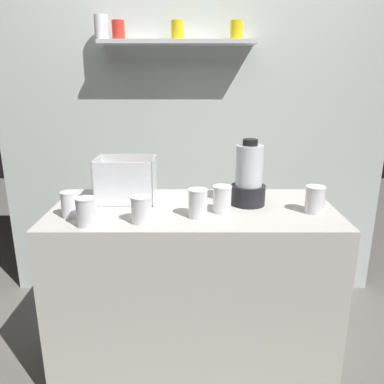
{
  "coord_description": "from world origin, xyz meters",
  "views": [
    {
      "loc": [
        -0.01,
        -1.8,
        1.52
      ],
      "look_at": [
        0.0,
        0.0,
        0.98
      ],
      "focal_mm": 35.74,
      "sensor_mm": 36.0,
      "label": 1
    }
  ],
  "objects": [
    {
      "name": "juice_cup_pomegranate_middle",
      "position": [
        -0.23,
        -0.21,
        0.95
      ],
      "size": [
        0.09,
        0.09,
        0.12
      ],
      "color": "white",
      "rests_on": "counter"
    },
    {
      "name": "ground_plane",
      "position": [
        0.0,
        0.0,
        0.0
      ],
      "size": [
        8.0,
        8.0,
        0.0
      ],
      "primitive_type": "plane",
      "color": "slate"
    },
    {
      "name": "blender_pitcher",
      "position": [
        0.28,
        0.05,
        1.04
      ],
      "size": [
        0.17,
        0.17,
        0.33
      ],
      "color": "black",
      "rests_on": "counter"
    },
    {
      "name": "back_wall_unit",
      "position": [
        -0.0,
        0.77,
        1.26
      ],
      "size": [
        2.6,
        0.24,
        2.5
      ],
      "color": "silver",
      "rests_on": "ground_plane"
    },
    {
      "name": "juice_cup_mango_far_left",
      "position": [
        -0.57,
        -0.13,
        0.96
      ],
      "size": [
        0.08,
        0.08,
        0.12
      ],
      "color": "white",
      "rests_on": "counter"
    },
    {
      "name": "carrot_display_bin",
      "position": [
        -0.34,
        0.11,
        0.98
      ],
      "size": [
        0.3,
        0.21,
        0.23
      ],
      "color": "white",
      "rests_on": "counter"
    },
    {
      "name": "juice_cup_mango_left",
      "position": [
        -0.46,
        -0.24,
        0.96
      ],
      "size": [
        0.09,
        0.09,
        0.13
      ],
      "color": "white",
      "rests_on": "counter"
    },
    {
      "name": "juice_cup_beet_rightmost",
      "position": [
        0.58,
        -0.08,
        0.96
      ],
      "size": [
        0.09,
        0.09,
        0.13
      ],
      "color": "white",
      "rests_on": "counter"
    },
    {
      "name": "juice_cup_pomegranate_right",
      "position": [
        0.02,
        -0.14,
        0.96
      ],
      "size": [
        0.09,
        0.09,
        0.13
      ],
      "color": "white",
      "rests_on": "counter"
    },
    {
      "name": "counter",
      "position": [
        0.0,
        0.0,
        0.45
      ],
      "size": [
        1.4,
        0.64,
        0.9
      ],
      "primitive_type": "cube",
      "color": "beige",
      "rests_on": "ground_plane"
    },
    {
      "name": "juice_cup_orange_far_right",
      "position": [
        0.14,
        -0.07,
        0.96
      ],
      "size": [
        0.09,
        0.09,
        0.13
      ],
      "color": "white",
      "rests_on": "counter"
    }
  ]
}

